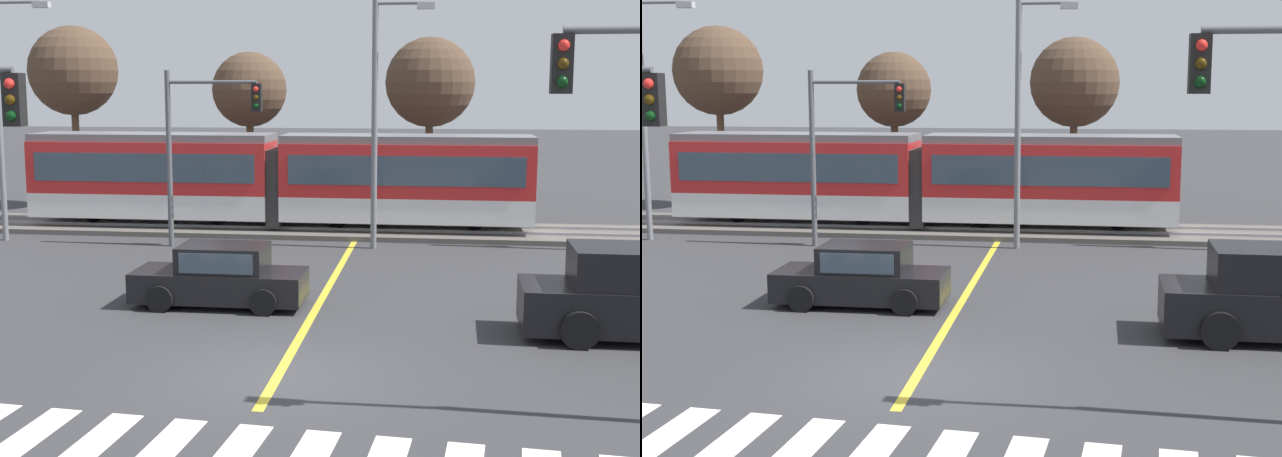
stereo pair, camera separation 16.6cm
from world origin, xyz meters
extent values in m
plane|color=#333335|center=(0.00, 0.00, 0.00)|extent=(200.00, 200.00, 0.00)
cube|color=#56514C|center=(0.00, 16.68, 0.09)|extent=(120.00, 4.00, 0.18)
cube|color=#939399|center=(0.00, 15.96, 0.23)|extent=(120.00, 0.08, 0.10)
cube|color=#939399|center=(0.00, 17.40, 0.23)|extent=(120.00, 0.08, 0.10)
cube|color=silver|center=(-7.80, 16.68, 0.98)|extent=(9.00, 2.60, 0.90)
cube|color=red|center=(-7.80, 16.68, 2.38)|extent=(9.00, 2.60, 1.90)
cube|color=#384756|center=(-7.80, 15.36, 2.43)|extent=(8.28, 0.04, 1.04)
cube|color=slate|center=(-7.80, 16.68, 3.47)|extent=(9.00, 2.39, 0.28)
cylinder|color=black|center=(-5.32, 16.68, 0.53)|extent=(0.70, 0.20, 0.70)
cylinder|color=black|center=(-10.27, 16.68, 0.53)|extent=(0.70, 0.20, 0.70)
cube|color=silver|center=(1.70, 16.68, 0.98)|extent=(9.00, 2.60, 0.90)
cube|color=red|center=(1.70, 16.68, 2.38)|extent=(9.00, 2.60, 1.90)
cube|color=#384756|center=(1.70, 15.36, 2.43)|extent=(8.28, 0.04, 1.04)
cube|color=slate|center=(1.70, 16.68, 3.47)|extent=(9.00, 2.39, 0.28)
cylinder|color=black|center=(4.18, 16.68, 0.53)|extent=(0.70, 0.20, 0.70)
cylinder|color=black|center=(-0.77, 16.68, 0.53)|extent=(0.70, 0.20, 0.70)
cube|color=#2D2D2D|center=(-3.05, 16.68, 1.68)|extent=(0.50, 2.34, 2.80)
cube|color=silver|center=(-3.29, -3.57, 0.00)|extent=(0.79, 2.84, 0.01)
cube|color=silver|center=(-2.19, -3.66, 0.00)|extent=(0.79, 2.84, 0.01)
cube|color=silver|center=(-1.10, -3.75, 0.00)|extent=(0.79, 2.84, 0.01)
cube|color=gold|center=(0.00, 6.42, 0.00)|extent=(0.20, 16.52, 0.01)
cube|color=black|center=(-2.40, 5.19, 0.52)|extent=(4.20, 1.71, 0.72)
cube|color=black|center=(-2.30, 5.19, 1.20)|extent=(2.10, 1.53, 0.64)
cube|color=#384756|center=(-3.30, 5.19, 1.20)|extent=(0.10, 1.43, 0.52)
cube|color=#384756|center=(-2.30, 4.41, 1.20)|extent=(1.79, 0.04, 0.48)
cylinder|color=black|center=(-3.66, 4.35, 0.32)|extent=(0.64, 0.22, 0.64)
cylinder|color=black|center=(-3.65, 6.05, 0.32)|extent=(0.64, 0.22, 0.64)
cylinder|color=black|center=(-1.14, 4.34, 0.32)|extent=(0.64, 0.22, 0.64)
cylinder|color=black|center=(-1.13, 6.04, 0.32)|extent=(0.64, 0.22, 0.64)
cube|color=black|center=(6.59, 3.54, 1.56)|extent=(1.72, 1.86, 0.84)
cube|color=#384756|center=(5.84, 3.55, 1.58)|extent=(0.12, 1.69, 0.66)
cylinder|color=black|center=(5.82, 2.57, 0.40)|extent=(0.80, 0.29, 0.80)
cylinder|color=black|center=(5.84, 4.53, 0.40)|extent=(0.80, 0.29, 0.80)
cube|color=black|center=(-4.29, -1.22, 5.11)|extent=(0.32, 0.28, 0.90)
sphere|color=red|center=(-4.29, -1.37, 5.38)|extent=(0.18, 0.18, 0.18)
sphere|color=#3A2706|center=(-4.29, -1.37, 5.11)|extent=(0.18, 0.18, 0.18)
sphere|color=black|center=(-4.29, -1.37, 4.84)|extent=(0.18, 0.18, 0.18)
cylinder|color=#515459|center=(-6.06, 13.06, 2.93)|extent=(0.18, 0.18, 5.87)
cylinder|color=#515459|center=(-4.56, 13.06, 5.48)|extent=(3.00, 0.12, 0.12)
cube|color=black|center=(-3.06, 13.06, 4.98)|extent=(0.32, 0.28, 0.90)
sphere|color=red|center=(-3.06, 12.91, 5.25)|extent=(0.18, 0.18, 0.18)
sphere|color=#3A2706|center=(-3.06, 12.91, 4.98)|extent=(0.18, 0.18, 0.18)
sphere|color=black|center=(-3.06, 12.91, 4.71)|extent=(0.18, 0.18, 0.18)
cube|color=black|center=(4.72, -1.56, 5.67)|extent=(0.32, 0.28, 0.90)
sphere|color=red|center=(4.72, -1.71, 5.94)|extent=(0.18, 0.18, 0.18)
sphere|color=#3A2706|center=(4.72, -1.71, 5.67)|extent=(0.18, 0.18, 0.18)
sphere|color=black|center=(4.72, -1.71, 5.40)|extent=(0.18, 0.18, 0.18)
cylinder|color=slate|center=(-12.18, 13.40, 4.17)|extent=(0.20, 0.20, 8.35)
cylinder|color=slate|center=(-11.31, 13.40, 8.15)|extent=(1.73, 0.12, 0.12)
cube|color=#B2B2B7|center=(-10.45, 13.40, 8.05)|extent=(0.56, 0.28, 0.20)
cylinder|color=slate|center=(0.75, 13.54, 4.09)|extent=(0.20, 0.20, 8.17)
cylinder|color=slate|center=(1.56, 13.54, 7.97)|extent=(1.61, 0.12, 0.12)
cube|color=#B2B2B7|center=(2.36, 13.54, 7.87)|extent=(0.56, 0.28, 0.20)
cylinder|color=brown|center=(-12.99, 21.75, 2.62)|extent=(0.32, 0.32, 5.25)
sphere|color=#4C3828|center=(-12.99, 21.75, 6.02)|extent=(3.86, 3.86, 3.86)
cylinder|color=brown|center=(-5.23, 21.96, 2.29)|extent=(0.32, 0.32, 4.58)
sphere|color=#4C3828|center=(-5.23, 21.96, 5.22)|extent=(3.19, 3.19, 3.19)
cylinder|color=brown|center=(2.41, 22.34, 2.38)|extent=(0.32, 0.32, 4.77)
sphere|color=#4C3828|center=(2.41, 22.34, 5.52)|extent=(3.75, 3.75, 3.75)
camera|label=1|loc=(2.93, -15.68, 5.33)|focal=50.00mm
camera|label=2|loc=(3.10, -15.65, 5.33)|focal=50.00mm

